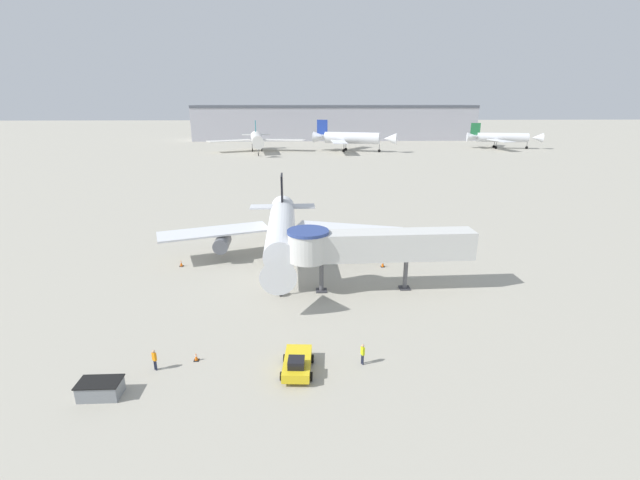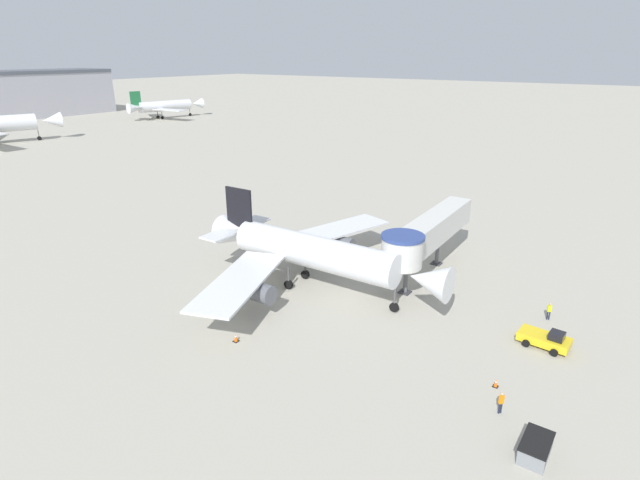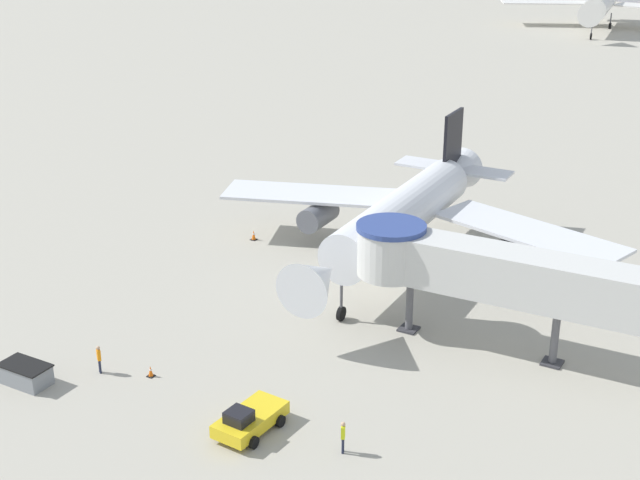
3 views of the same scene
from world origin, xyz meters
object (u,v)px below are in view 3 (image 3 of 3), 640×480
Objects in this scene: pushback_tug_yellow at (249,419)px; traffic_cone_apron_front at (151,371)px; traffic_cone_starboard_wing at (562,310)px; ground_crew_marshaller at (99,357)px; main_airplane at (404,214)px; traffic_cone_port_wing at (254,235)px; service_container_gray at (26,374)px; jet_bridge at (489,271)px; background_jet_teal_tail at (601,3)px; ground_crew_wing_walker at (343,435)px.

traffic_cone_apron_front is (-7.56, 1.66, -0.38)m from pushback_tug_yellow.
traffic_cone_starboard_wing is 0.47× the size of ground_crew_marshaller.
main_airplane is 40.26× the size of traffic_cone_port_wing.
traffic_cone_port_wing is 20.33m from traffic_cone_apron_front.
ground_crew_marshaller reaches higher than service_container_gray.
main_airplane is 23.16m from ground_crew_marshaller.
jet_bridge is 24.23× the size of traffic_cone_starboard_wing.
traffic_cone_apron_front is 0.83× the size of traffic_cone_starboard_wing.
main_airplane is at bearing 169.67° from traffic_cone_starboard_wing.
background_jet_teal_tail is (-14.82, 115.92, 1.00)m from main_airplane.
traffic_cone_starboard_wing is at bearing 46.70° from traffic_cone_apron_front.
service_container_gray is at bearing -87.43° from traffic_cone_port_wing.
ground_crew_wing_walker is at bearing -73.86° from main_airplane.
service_container_gray reaches higher than traffic_cone_apron_front.
ground_crew_marshaller is 0.04× the size of background_jet_teal_tail.
service_container_gray is at bearing -104.34° from ground_crew_wing_walker.
ground_crew_marshaller is at bearing -144.40° from jet_bridge.
traffic_cone_apron_front is (-14.42, -12.05, -4.51)m from jet_bridge.
jet_bridge reaches higher than pushback_tug_yellow.
traffic_cone_starboard_wing is at bearing 44.57° from service_container_gray.
jet_bridge is at bearing -44.78° from main_airplane.
main_airplane reaches higher than traffic_cone_apron_front.
traffic_cone_starboard_wing is at bearing -2.52° from traffic_cone_port_wing.
traffic_cone_apron_front is at bearing 36.34° from service_container_gray.
ground_crew_wing_walker is (4.76, 0.75, 0.27)m from pushback_tug_yellow.
traffic_cone_port_wing is at bearing 177.48° from traffic_cone_starboard_wing.
ground_crew_wing_walker is at bearing -104.38° from traffic_cone_starboard_wing.
background_jet_teal_tail is at bearing 91.69° from service_container_gray.
service_container_gray is (-19.68, -15.91, -4.24)m from jet_bridge.
ground_crew_wing_walker reaches higher than ground_crew_marshaller.
jet_bridge is 22.41m from traffic_cone_port_wing.
ground_crew_marshaller is 137.65m from background_jet_teal_tail.
ground_crew_wing_walker is at bearing 9.55° from service_container_gray.
main_airplane is 0.81× the size of background_jet_teal_tail.
ground_crew_marshaller is (-19.88, -19.36, 0.57)m from traffic_cone_starboard_wing.
pushback_tug_yellow is at bearing 9.77° from service_container_gray.
traffic_cone_apron_front is 0.39× the size of ground_crew_marshaller.
main_airplane is 1.61× the size of jet_bridge.
traffic_cone_port_wing is at bearing 92.57° from service_container_gray.
main_airplane is at bearing 173.99° from ground_crew_wing_walker.
main_airplane reaches higher than traffic_cone_starboard_wing.
pushback_tug_yellow is at bearing -118.55° from jet_bridge.
service_container_gray is at bearing -135.43° from traffic_cone_starboard_wing.
background_jet_teal_tail reaches higher than jet_bridge.
ground_crew_marshaller is 14.96m from ground_crew_wing_walker.
jet_bridge is 126.58m from background_jet_teal_tail.
background_jet_teal_tail is (-26.63, 118.07, 4.47)m from traffic_cone_starboard_wing.
traffic_cone_port_wing is at bearing -44.97° from ground_crew_marshaller.
traffic_cone_apron_front is at bearing -133.30° from traffic_cone_starboard_wing.
main_airplane is 21.45m from traffic_cone_apron_front.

